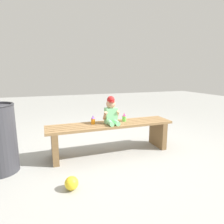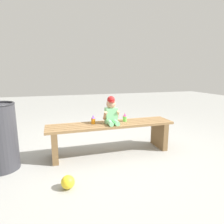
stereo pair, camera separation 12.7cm
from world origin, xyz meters
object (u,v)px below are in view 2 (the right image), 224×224
Objects in this scene: toy_ball at (68,182)px; sippy_cup_right at (125,118)px; sippy_cup_left at (93,120)px; child_figure at (111,112)px; park_bench at (111,132)px.

sippy_cup_right is at bearing 40.75° from toy_ball.
sippy_cup_left is 1.02m from toy_ball.
toy_ball is (-0.70, -0.75, -0.57)m from child_figure.
sippy_cup_left is (-0.25, 0.06, -0.12)m from child_figure.
toy_ball is (-0.70, -0.76, -0.25)m from park_bench.
toy_ball is at bearing -133.04° from child_figure.
sippy_cup_left is (-0.26, 0.05, 0.20)m from park_bench.
park_bench is at bearing 47.14° from toy_ball.
toy_ball is at bearing -132.86° from park_bench.
child_figure is 3.26× the size of sippy_cup_left.
sippy_cup_left is 1.00× the size of sippy_cup_right.
sippy_cup_left is at bearing 61.22° from toy_ball.
child_figure is at bearing -115.52° from park_bench.
child_figure is 3.26× the size of sippy_cup_right.
child_figure is 1.17m from toy_ball.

